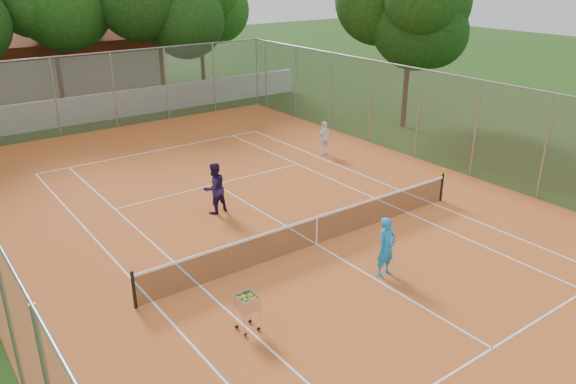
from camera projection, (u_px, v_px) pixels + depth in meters
ground at (316, 245)px, 17.61m from camera, size 120.00×120.00×0.00m
court_pad at (316, 244)px, 17.60m from camera, size 18.00×34.00×0.02m
court_lines at (316, 244)px, 17.60m from camera, size 10.98×23.78×0.01m
tennis_net at (317, 230)px, 17.42m from camera, size 11.88×0.10×0.98m
perimeter_fence at (318, 186)px, 16.85m from camera, size 18.00×34.00×4.00m
boundary_wall at (104, 107)px, 31.51m from camera, size 26.00×0.30×1.50m
clubhouse at (20, 61)px, 37.33m from camera, size 16.40×9.00×4.40m
tropical_trees at (77, 24)px, 32.15m from camera, size 29.00×19.00×10.00m
player_near at (386, 247)px, 15.55m from camera, size 0.68×0.48×1.75m
player_far_left at (214, 188)px, 19.53m from camera, size 0.97×0.80×1.84m
player_far_right at (325, 138)px, 25.56m from camera, size 0.98×0.52×1.58m
ball_hopper at (247, 312)px, 13.29m from camera, size 0.64×0.64×1.03m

